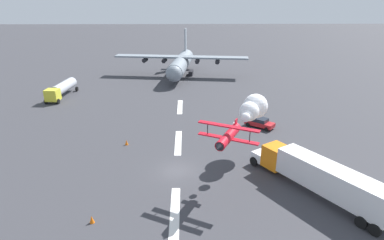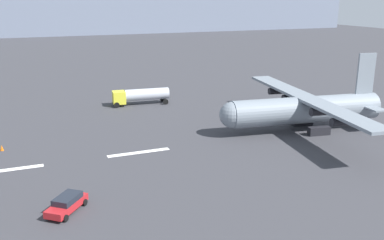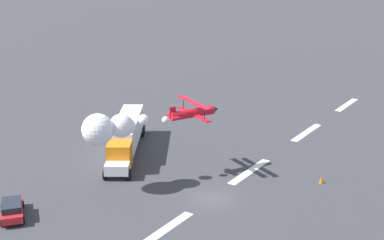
{
  "view_description": "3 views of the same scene",
  "coord_description": "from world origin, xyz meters",
  "px_view_note": "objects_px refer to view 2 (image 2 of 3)",
  "views": [
    {
      "loc": [
        -32.62,
        -1.14,
        19.14
      ],
      "look_at": [
        10.87,
        -2.0,
        2.16
      ],
      "focal_mm": 29.47,
      "sensor_mm": 36.0,
      "label": 1
    },
    {
      "loc": [
        10.72,
        -49.95,
        19.08
      ],
      "look_at": [
        30.52,
        0.0,
        3.53
      ],
      "focal_mm": 40.09,
      "sensor_mm": 36.0,
      "label": 2
    },
    {
      "loc": [
        41.35,
        25.45,
        23.29
      ],
      "look_at": [
        -4.58,
        -5.28,
        5.69
      ],
      "focal_mm": 52.05,
      "sensor_mm": 36.0,
      "label": 3
    }
  ],
  "objects_px": {
    "cargo_transport_plane": "(299,109)",
    "fuel_tanker_truck": "(140,95)",
    "followme_car_yellow": "(67,203)",
    "traffic_cone_far": "(2,148)"
  },
  "relations": [
    {
      "from": "cargo_transport_plane",
      "to": "fuel_tanker_truck",
      "type": "xyz_separation_m",
      "value": [
        -17.36,
        24.07,
        -1.6
      ]
    },
    {
      "from": "followme_car_yellow",
      "to": "traffic_cone_far",
      "type": "distance_m",
      "value": 20.73
    },
    {
      "from": "cargo_transport_plane",
      "to": "followme_car_yellow",
      "type": "xyz_separation_m",
      "value": [
        -34.18,
        -12.86,
        -2.54
      ]
    },
    {
      "from": "cargo_transport_plane",
      "to": "fuel_tanker_truck",
      "type": "height_order",
      "value": "cargo_transport_plane"
    },
    {
      "from": "fuel_tanker_truck",
      "to": "traffic_cone_far",
      "type": "xyz_separation_m",
      "value": [
        -22.88,
        -17.11,
        -1.38
      ]
    },
    {
      "from": "followme_car_yellow",
      "to": "traffic_cone_far",
      "type": "xyz_separation_m",
      "value": [
        -6.07,
        19.82,
        -0.44
      ]
    },
    {
      "from": "followme_car_yellow",
      "to": "cargo_transport_plane",
      "type": "bearing_deg",
      "value": 20.62
    },
    {
      "from": "fuel_tanker_truck",
      "to": "traffic_cone_far",
      "type": "relative_size",
      "value": 13.82
    },
    {
      "from": "followme_car_yellow",
      "to": "traffic_cone_far",
      "type": "relative_size",
      "value": 6.22
    },
    {
      "from": "cargo_transport_plane",
      "to": "followme_car_yellow",
      "type": "bearing_deg",
      "value": -159.38
    }
  ]
}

